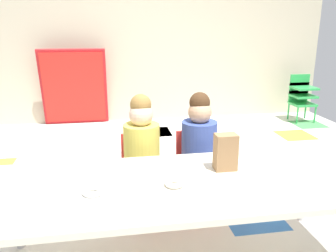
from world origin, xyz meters
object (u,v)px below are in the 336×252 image
folded_activity_table (74,88)px  donut_powdered_on_plate (93,191)px  paper_plate_near_edge (93,194)px  kid_chair_green_stack (302,94)px  paper_plate_center_table (143,190)px  donut_powdered_loose (174,183)px  craft_table (181,188)px  paper_bag_brown (226,152)px  seated_child_near_camera (142,145)px  seated_child_middle_seat (199,141)px

folded_activity_table → donut_powdered_on_plate: folded_activity_table is taller
paper_plate_near_edge → donut_powdered_on_plate: donut_powdered_on_plate is taller
kid_chair_green_stack → paper_plate_near_edge: (-2.91, -3.00, 0.16)m
paper_plate_center_table → donut_powdered_loose: donut_powdered_loose is taller
paper_plate_center_table → donut_powdered_on_plate: donut_powdered_on_plate is taller
craft_table → donut_powdered_loose: bearing=-136.8°
kid_chair_green_stack → paper_plate_near_edge: size_ratio=3.78×
folded_activity_table → donut_powdered_on_plate: 3.34m
donut_powdered_on_plate → paper_plate_near_edge: bearing=0.0°
folded_activity_table → paper_plate_center_table: folded_activity_table is taller
folded_activity_table → paper_plate_center_table: (0.64, -3.31, 0.02)m
paper_bag_brown → paper_plate_near_edge: (-0.77, -0.20, -0.11)m
craft_table → donut_powdered_loose: donut_powdered_loose is taller
seated_child_near_camera → donut_powdered_loose: seated_child_near_camera is taller
folded_activity_table → donut_powdered_loose: (0.81, -3.28, 0.03)m
seated_child_middle_seat → paper_plate_center_table: size_ratio=5.10×
donut_powdered_on_plate → seated_child_near_camera: bearing=66.3°
donut_powdered_on_plate → donut_powdered_loose: bearing=4.8°
seated_child_near_camera → paper_bag_brown: bearing=-48.9°
paper_plate_near_edge → donut_powdered_loose: 0.43m
paper_bag_brown → paper_plate_near_edge: 0.80m
paper_bag_brown → kid_chair_green_stack: bearing=52.6°
craft_table → donut_powdered_loose: size_ratio=20.08×
paper_plate_near_edge → paper_plate_center_table: same height
donut_powdered_loose → kid_chair_green_stack: bearing=50.1°
paper_plate_near_edge → kid_chair_green_stack: bearing=45.9°
paper_plate_center_table → donut_powdered_on_plate: 0.26m
craft_table → donut_powdered_on_plate: 0.49m
folded_activity_table → donut_powdered_loose: folded_activity_table is taller
paper_bag_brown → donut_powdered_on_plate: 0.80m
seated_child_near_camera → paper_plate_center_table: seated_child_near_camera is taller
donut_powdered_on_plate → craft_table: bearing=9.8°
seated_child_middle_seat → donut_powdered_loose: bearing=-114.7°
seated_child_middle_seat → donut_powdered_loose: seated_child_middle_seat is taller
kid_chair_green_stack → craft_table: bearing=-129.8°
craft_table → paper_bag_brown: size_ratio=9.66×
seated_child_middle_seat → folded_activity_table: bearing=113.4°
kid_chair_green_stack → donut_powdered_loose: bearing=-129.9°
paper_plate_center_table → paper_plate_near_edge: bearing=-178.4°
donut_powdered_loose → seated_child_middle_seat: bearing=65.3°
seated_child_near_camera → kid_chair_green_stack: (2.59, 2.28, -0.16)m
seated_child_middle_seat → paper_plate_center_table: bearing=-124.2°
seated_child_near_camera → seated_child_middle_seat: size_ratio=1.00×
paper_bag_brown → paper_plate_center_table: (-0.51, -0.20, -0.11)m
folded_activity_table → paper_bag_brown: folded_activity_table is taller
paper_plate_near_edge → seated_child_middle_seat: bearing=44.2°
donut_powdered_on_plate → seated_child_middle_seat: bearing=44.2°
seated_child_middle_seat → paper_plate_center_table: (-0.49, -0.71, 0.00)m
craft_table → donut_powdered_on_plate: bearing=-170.2°
paper_bag_brown → donut_powdered_on_plate: size_ratio=1.92×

